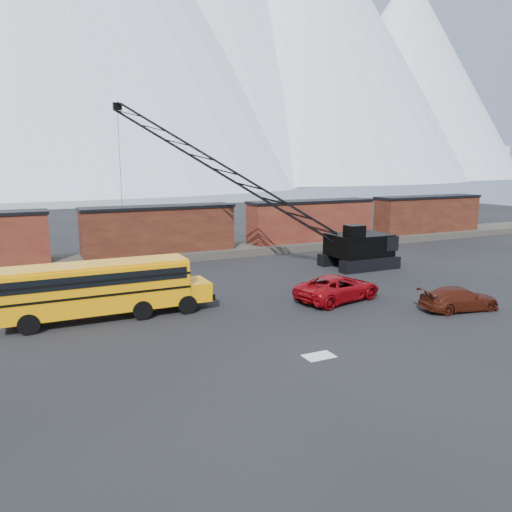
# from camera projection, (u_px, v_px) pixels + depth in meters

# --- Properties ---
(ground) EXTENTS (160.00, 160.00, 0.00)m
(ground) POSITION_uv_depth(u_px,v_px,m) (269.00, 331.00, 25.94)
(ground) COLOR black
(ground) RESTS_ON ground
(mountain_ridge) EXTENTS (800.00, 340.00, 240.00)m
(mountain_ridge) POSITION_uv_depth(u_px,v_px,m) (38.00, 1.00, 262.62)
(mountain_ridge) COLOR white
(mountain_ridge) RESTS_ON ground
(gravel_berm) EXTENTS (120.00, 5.00, 0.70)m
(gravel_berm) POSITION_uv_depth(u_px,v_px,m) (160.00, 255.00, 45.40)
(gravel_berm) COLOR #4B453D
(gravel_berm) RESTS_ON ground
(boxcar_mid) EXTENTS (13.70, 3.10, 4.17)m
(boxcar_mid) POSITION_uv_depth(u_px,v_px,m) (159.00, 229.00, 44.96)
(boxcar_mid) COLOR #542617
(boxcar_mid) RESTS_ON gravel_berm
(boxcar_east_near) EXTENTS (13.70, 3.10, 4.17)m
(boxcar_east_near) POSITION_uv_depth(u_px,v_px,m) (311.00, 220.00, 51.72)
(boxcar_east_near) COLOR #4B1515
(boxcar_east_near) RESTS_ON gravel_berm
(boxcar_east_far) EXTENTS (13.70, 3.10, 4.17)m
(boxcar_east_far) POSITION_uv_depth(u_px,v_px,m) (427.00, 214.00, 58.47)
(boxcar_east_far) COLOR #542617
(boxcar_east_far) RESTS_ON gravel_berm
(snow_patch) EXTENTS (1.40, 0.90, 0.02)m
(snow_patch) POSITION_uv_depth(u_px,v_px,m) (319.00, 356.00, 22.60)
(snow_patch) COLOR silver
(snow_patch) RESTS_ON ground
(school_bus) EXTENTS (11.65, 2.65, 3.19)m
(school_bus) POSITION_uv_depth(u_px,v_px,m) (104.00, 287.00, 27.81)
(school_bus) COLOR orange
(school_bus) RESTS_ON ground
(red_pickup) EXTENTS (6.37, 3.95, 1.65)m
(red_pickup) POSITION_uv_depth(u_px,v_px,m) (338.00, 288.00, 31.68)
(red_pickup) COLOR maroon
(red_pickup) RESTS_ON ground
(maroon_suv) EXTENTS (5.07, 2.74, 1.39)m
(maroon_suv) POSITION_uv_depth(u_px,v_px,m) (459.00, 299.00, 29.58)
(maroon_suv) COLOR #41150B
(maroon_suv) RESTS_ON ground
(crawler_crane) EXTENTS (20.71, 12.85, 13.76)m
(crawler_crane) POSITION_uv_depth(u_px,v_px,m) (229.00, 173.00, 41.19)
(crawler_crane) COLOR black
(crawler_crane) RESTS_ON ground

